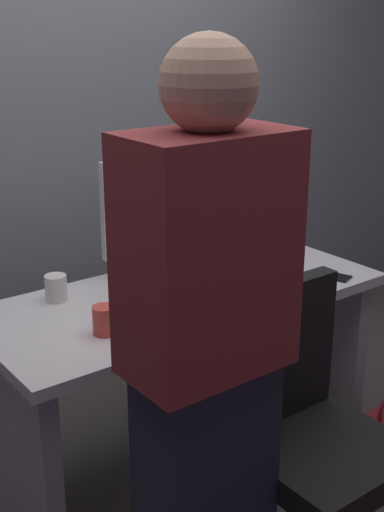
% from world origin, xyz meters
% --- Properties ---
extents(ground_plane, '(9.00, 9.00, 0.00)m').
position_xyz_m(ground_plane, '(0.00, 0.00, 0.00)').
color(ground_plane, '#4C4742').
extents(wall_back, '(6.40, 0.10, 3.00)m').
position_xyz_m(wall_back, '(0.00, 0.88, 1.50)').
color(wall_back, gray).
rests_on(wall_back, ground).
extents(desk, '(1.47, 0.65, 0.73)m').
position_xyz_m(desk, '(0.00, 0.00, 0.51)').
color(desk, white).
rests_on(desk, ground).
extents(office_chair, '(0.52, 0.52, 0.94)m').
position_xyz_m(office_chair, '(-0.03, -0.66, 0.43)').
color(office_chair, black).
rests_on(office_chair, ground).
extents(person_at_desk, '(0.40, 0.24, 1.64)m').
position_xyz_m(person_at_desk, '(-0.41, -0.66, 0.84)').
color(person_at_desk, '#262838').
rests_on(person_at_desk, ground).
extents(monitor, '(0.54, 0.15, 0.46)m').
position_xyz_m(monitor, '(0.08, 0.21, 0.99)').
color(monitor, silver).
rests_on(monitor, desk).
extents(keyboard, '(0.44, 0.15, 0.02)m').
position_xyz_m(keyboard, '(-0.04, -0.13, 0.74)').
color(keyboard, '#262626').
rests_on(keyboard, desk).
extents(mouse, '(0.06, 0.10, 0.03)m').
position_xyz_m(mouse, '(0.24, -0.12, 0.75)').
color(mouse, white).
rests_on(mouse, desk).
extents(cup_near_keyboard, '(0.07, 0.07, 0.09)m').
position_xyz_m(cup_near_keyboard, '(-0.40, -0.13, 0.78)').
color(cup_near_keyboard, '#D84C3F').
rests_on(cup_near_keyboard, desk).
extents(cup_by_monitor, '(0.08, 0.08, 0.09)m').
position_xyz_m(cup_by_monitor, '(-0.40, 0.20, 0.78)').
color(cup_by_monitor, white).
rests_on(cup_by_monitor, desk).
extents(book_stack, '(0.23, 0.18, 0.12)m').
position_xyz_m(book_stack, '(0.43, 0.20, 0.79)').
color(book_stack, '#3359A5').
rests_on(book_stack, desk).
extents(cell_phone, '(0.11, 0.16, 0.01)m').
position_xyz_m(cell_phone, '(0.54, -0.22, 0.74)').
color(cell_phone, black).
rests_on(cell_phone, desk).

